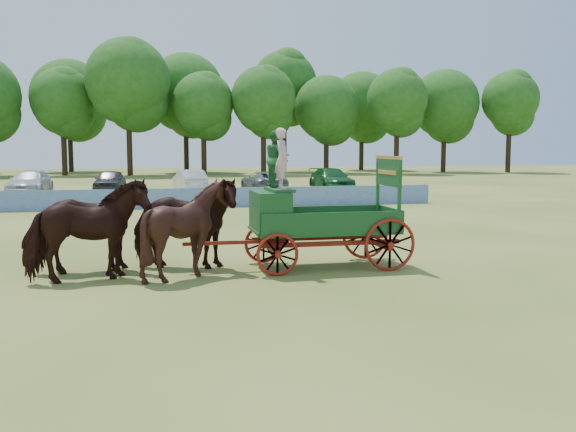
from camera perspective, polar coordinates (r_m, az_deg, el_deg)
The scene contains 9 objects.
ground at distance 16.71m, azimuth 1.00°, elevation -5.02°, with size 160.00×160.00×0.00m, color #A39B49.
horse_lead_left at distance 16.12m, azimuth -17.47°, elevation -1.32°, with size 1.32×2.89×2.44m, color black.
horse_lead_right at distance 17.21m, azimuth -17.17°, elevation -0.85°, with size 1.32×2.89×2.44m, color black.
horse_wheel_left at distance 16.10m, azimuth -8.93°, elevation -1.11°, with size 1.97×2.22×2.45m, color black.
horse_wheel_right at distance 17.19m, azimuth -9.17°, elevation -0.66°, with size 1.32×2.89×2.44m, color black.
farm_dray at distance 17.07m, azimuth 0.89°, elevation 0.75°, with size 6.00×2.00×3.72m.
sponsor_banner at distance 34.15m, azimuth -7.83°, elevation 1.61°, with size 26.00×0.08×1.05m, color #1D3F9E.
parked_cars at distance 46.12m, azimuth -16.78°, elevation 2.90°, with size 37.91×7.33×1.61m.
treeline at distance 76.63m, azimuth -14.99°, elevation 10.61°, with size 91.24×23.88×15.76m.
Camera 1 is at (-3.90, -15.92, 3.27)m, focal length 40.00 mm.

